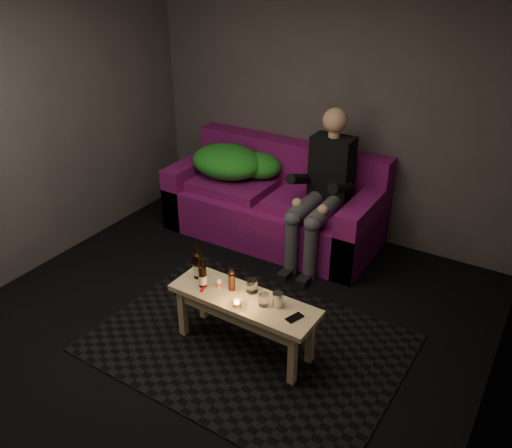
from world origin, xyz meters
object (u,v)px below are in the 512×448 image
Objects in this scene: steel_cup at (278,299)px; sofa at (276,204)px; person at (323,186)px; beer_bottle_a at (198,265)px; beer_bottle_b at (203,276)px; coffee_table at (244,307)px.

sofa is at bearing 119.67° from steel_cup.
person is 1.56m from steel_cup.
person is at bearing 103.46° from steel_cup.
beer_bottle_a reaches higher than beer_bottle_b.
beer_bottle_b is 0.61m from steel_cup.
sofa is 1.50× the size of person.
beer_bottle_a is 0.13m from beer_bottle_b.
coffee_table is (0.10, -1.54, -0.36)m from person.
beer_bottle_b is at bearing -98.84° from person.
person reaches higher than sofa.
steel_cup is at bearing -76.54° from person.
person is 1.60m from beer_bottle_b.
beer_bottle_a is at bearing 173.85° from coffee_table.
beer_bottle_a reaches higher than coffee_table.
person is at bearing 81.16° from beer_bottle_b.
person is 1.59m from coffee_table.
steel_cup is (0.71, -0.00, -0.05)m from beer_bottle_a.
sofa is 19.96× the size of steel_cup.
person is 5.81× the size of beer_bottle_b.
beer_bottle_a is at bearing -103.20° from person.
coffee_table is at bearing -68.00° from sofa.
beer_bottle_a is 2.70× the size of steel_cup.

